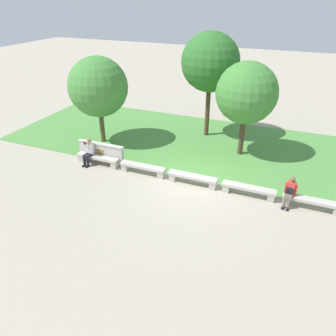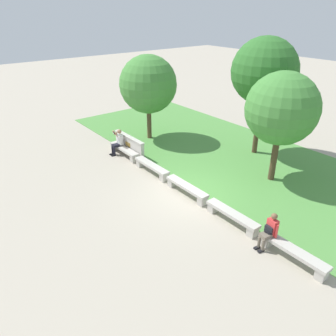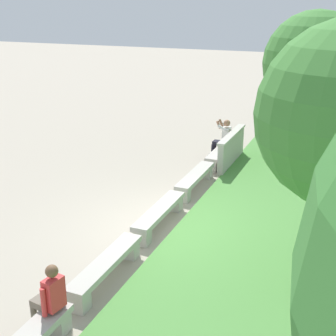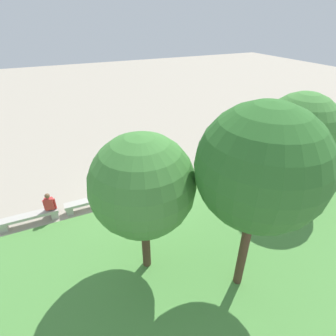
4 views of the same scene
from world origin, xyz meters
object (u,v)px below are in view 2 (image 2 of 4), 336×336
object	(u,v)px
person_distant	(270,230)
tree_far_back	(264,71)
bench_far	(232,216)
backpack	(269,231)
bench_near	(152,167)
person_photographer	(118,141)
bench_main	(124,150)
tree_behind_wall	(148,84)
tree_right_background	(282,109)
bench_end	(293,253)
bench_mid	(187,188)

from	to	relation	value
person_distant	tree_far_back	bearing A→B (deg)	131.81
bench_far	backpack	bearing A→B (deg)	-1.63
bench_near	person_photographer	bearing A→B (deg)	-178.48
bench_main	bench_near	xyz separation A→B (m)	(2.48, 0.00, 0.00)
tree_behind_wall	tree_far_back	size ratio (longest dim) A/B	0.81
tree_behind_wall	tree_right_background	world-z (taller)	tree_right_background
person_distant	bench_near	bearing A→B (deg)	179.43
bench_end	person_distant	world-z (taller)	person_distant
bench_mid	tree_right_background	size ratio (longest dim) A/B	0.47
bench_mid	person_photographer	bearing A→B (deg)	-179.18
bench_near	tree_right_background	distance (m)	6.20
backpack	tree_right_background	xyz separation A→B (m)	(-2.73, 3.92, 2.65)
bench_mid	bench_far	xyz separation A→B (m)	(2.48, 0.00, 0.00)
bench_end	backpack	distance (m)	0.95
bench_end	person_photographer	xyz separation A→B (m)	(-10.37, -0.08, 0.43)
bench_far	bench_end	size ratio (longest dim) A/B	1.00
bench_far	tree_right_background	bearing A→B (deg)	106.47
bench_main	bench_end	distance (m)	9.94
person_distant	tree_behind_wall	size ratio (longest dim) A/B	0.26
bench_mid	person_photographer	distance (m)	5.42
bench_mid	tree_far_back	size ratio (longest dim) A/B	0.38
bench_near	bench_mid	bearing A→B (deg)	0.00
bench_mid	tree_right_background	world-z (taller)	tree_right_background
backpack	bench_mid	bearing A→B (deg)	179.36
bench_main	person_distant	bearing A→B (deg)	-0.41
bench_end	bench_near	bearing A→B (deg)	180.00
bench_mid	bench_end	distance (m)	4.97
bench_main	bench_far	size ratio (longest dim) A/B	1.00
bench_near	bench_end	bearing A→B (deg)	0.00
bench_mid	tree_far_back	xyz separation A→B (m)	(-1.06, 5.69, 3.93)
bench_mid	person_distant	distance (m)	4.11
bench_near	person_photographer	xyz separation A→B (m)	(-2.92, -0.08, 0.43)
tree_right_background	bench_far	bearing A→B (deg)	-73.53
bench_main	tree_right_background	size ratio (longest dim) A/B	0.47
bench_mid	person_distant	xyz separation A→B (m)	(4.09, -0.07, 0.36)
tree_right_background	bench_main	bearing A→B (deg)	-148.42
backpack	tree_right_background	world-z (taller)	tree_right_background
bench_near	bench_mid	world-z (taller)	same
bench_main	tree_behind_wall	bearing A→B (deg)	117.01
bench_mid	backpack	xyz separation A→B (m)	(4.07, -0.05, 0.32)
bench_mid	bench_end	bearing A→B (deg)	0.00
tree_behind_wall	bench_mid	bearing A→B (deg)	-21.89
bench_main	bench_far	bearing A→B (deg)	0.00
bench_end	person_photographer	distance (m)	10.38
bench_near	bench_far	xyz separation A→B (m)	(4.97, 0.00, 0.00)
tree_behind_wall	tree_far_back	world-z (taller)	tree_far_back
bench_near	person_distant	distance (m)	6.58
bench_end	tree_behind_wall	size ratio (longest dim) A/B	0.47
bench_far	bench_near	bearing A→B (deg)	180.00
bench_far	tree_behind_wall	bearing A→B (deg)	163.96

